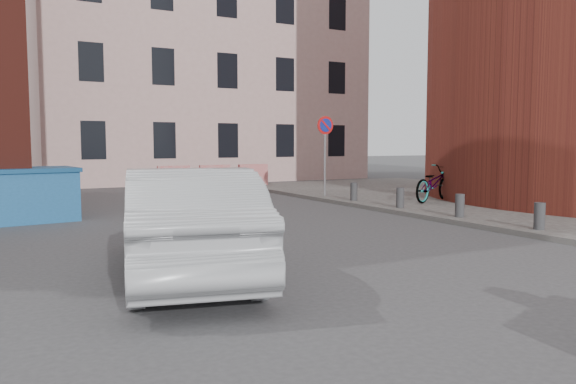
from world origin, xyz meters
TOP-DOWN VIEW (x-y plane):
  - ground at (0.00, 0.00)m, footprint 120.00×120.00m
  - sidewalk at (10.00, 4.00)m, footprint 9.00×24.00m
  - building_pink at (6.00, 22.00)m, footprint 16.00×8.00m
  - no_parking_sign at (6.00, 9.48)m, footprint 0.60×0.09m
  - bollards at (6.00, 3.40)m, footprint 0.22×9.02m
  - barriers at (4.20, 15.00)m, footprint 4.70×0.18m
  - dumpster at (-3.54, 8.37)m, footprint 3.26×1.97m
  - silver_car at (-1.46, 1.15)m, footprint 2.66×4.93m
  - bicycle at (7.93, 6.40)m, footprint 2.23×1.40m

SIDE VIEW (x-z plane):
  - ground at x=0.00m, z-range 0.00..0.00m
  - sidewalk at x=10.00m, z-range 0.00..0.12m
  - bollards at x=6.00m, z-range 0.12..0.67m
  - barriers at x=4.20m, z-range 0.00..1.00m
  - dumpster at x=-3.54m, z-range 0.00..1.30m
  - bicycle at x=7.93m, z-range 0.12..1.23m
  - silver_car at x=-1.46m, z-range 0.00..1.54m
  - no_parking_sign at x=6.00m, z-range 0.69..3.34m
  - building_pink at x=6.00m, z-range 0.00..14.00m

